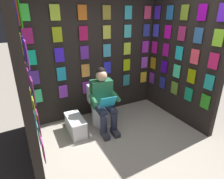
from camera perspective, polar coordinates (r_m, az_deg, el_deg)
name	(u,v)px	position (r m, az deg, el deg)	size (l,w,h in m)	color
ground_plane	(146,163)	(3.09, 10.17, -21.14)	(30.00, 30.00, 0.00)	#B2A899
display_wall_back	(95,57)	(3.99, -5.23, 9.66)	(2.91, 0.14, 2.49)	black
display_wall_left	(181,59)	(4.03, 20.18, 8.56)	(0.14, 1.83, 2.49)	black
display_wall_right	(22,82)	(2.78, -25.68, 1.96)	(0.14, 1.83, 2.49)	black
toilet	(100,107)	(3.85, -3.70, -5.38)	(0.42, 0.57, 0.77)	white
person_reading	(104,99)	(3.54, -2.55, -3.02)	(0.55, 0.71, 1.19)	#286B42
comic_longbox_near	(76,125)	(3.63, -10.94, -10.56)	(0.28, 0.59, 0.33)	silver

